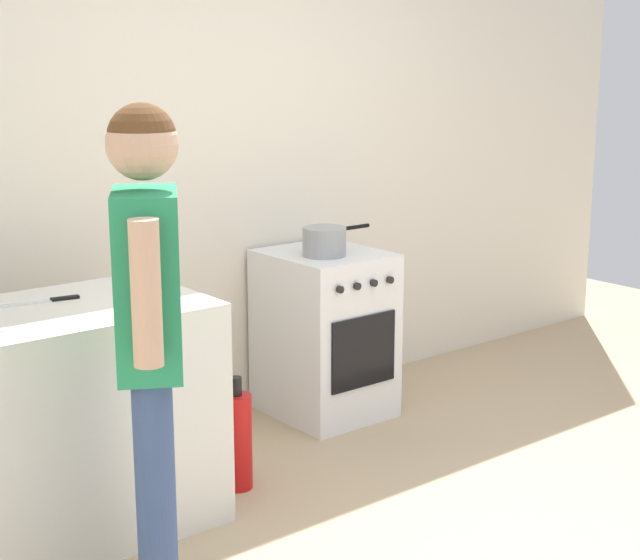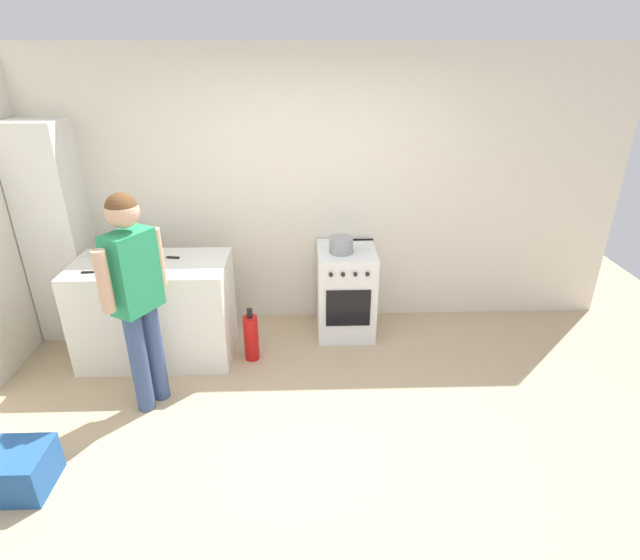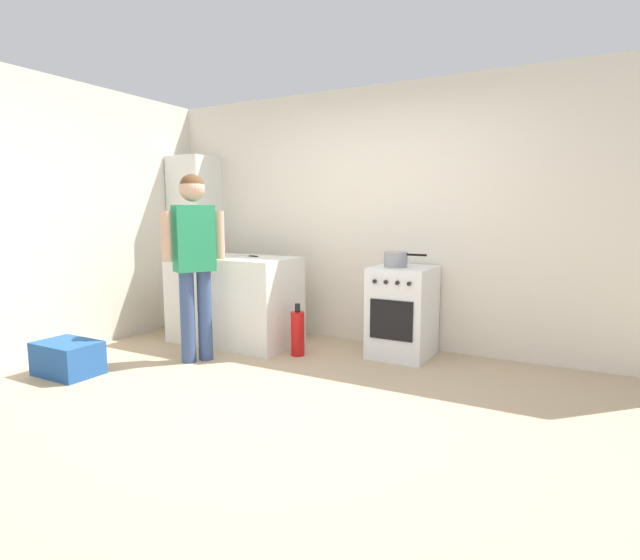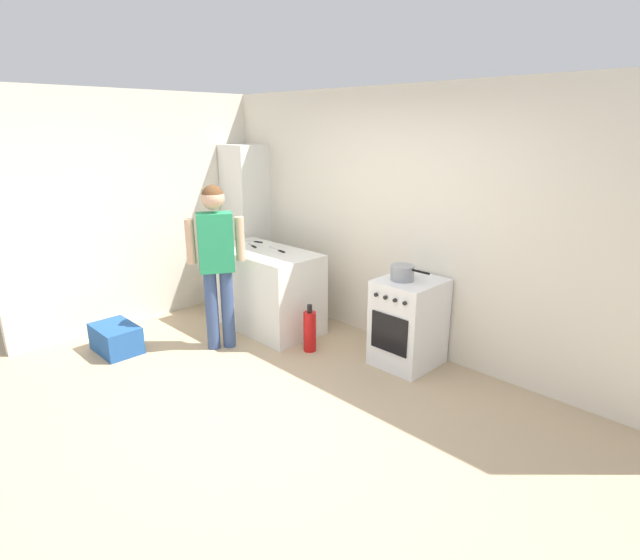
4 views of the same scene
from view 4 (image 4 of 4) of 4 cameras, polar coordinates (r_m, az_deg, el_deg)
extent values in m
plane|color=tan|center=(4.23, -7.23, -14.62)|extent=(8.00, 8.00, 0.00)
cube|color=silver|center=(5.10, 9.82, 6.56)|extent=(6.00, 0.10, 2.60)
cube|color=silver|center=(6.12, -19.95, 7.54)|extent=(0.10, 3.10, 2.60)
cube|color=silver|center=(5.69, -6.27, -1.04)|extent=(1.30, 0.70, 0.90)
cube|color=white|center=(4.86, 10.11, -4.77)|extent=(0.54, 0.60, 0.85)
cube|color=black|center=(4.64, 7.89, -6.10)|extent=(0.40, 0.01, 0.36)
cylinder|color=black|center=(4.69, 8.33, -0.03)|extent=(0.17, 0.17, 0.01)
cylinder|color=black|center=(4.56, 10.75, -0.67)|extent=(0.17, 0.17, 0.01)
cylinder|color=black|center=(4.88, 10.03, 0.57)|extent=(0.17, 0.17, 0.01)
cylinder|color=black|center=(4.75, 12.39, -0.03)|extent=(0.17, 0.17, 0.01)
cylinder|color=black|center=(4.60, 6.41, -1.69)|extent=(0.04, 0.02, 0.04)
cylinder|color=black|center=(4.54, 7.46, -2.00)|extent=(0.04, 0.02, 0.04)
cylinder|color=black|center=(4.48, 8.55, -2.32)|extent=(0.04, 0.02, 0.04)
cylinder|color=black|center=(4.42, 9.66, -2.64)|extent=(0.04, 0.02, 0.04)
cylinder|color=gray|center=(4.67, 9.39, 0.82)|extent=(0.22, 0.22, 0.14)
cylinder|color=black|center=(4.55, 11.44, 0.92)|extent=(0.18, 0.02, 0.02)
cube|color=silver|center=(5.85, -7.95, 4.03)|extent=(0.14, 0.08, 0.01)
cube|color=black|center=(5.73, -7.54, 3.81)|extent=(0.11, 0.06, 0.01)
cube|color=silver|center=(5.67, -9.57, 3.53)|extent=(0.20, 0.05, 0.01)
cube|color=black|center=(5.78, -10.56, 3.78)|extent=(0.11, 0.03, 0.01)
cube|color=silver|center=(5.63, -5.33, 3.61)|extent=(0.24, 0.08, 0.01)
cube|color=black|center=(5.49, -4.41, 3.30)|extent=(0.11, 0.04, 0.01)
cube|color=silver|center=(6.06, -8.32, 4.47)|extent=(0.22, 0.09, 0.01)
cube|color=black|center=(5.96, -7.06, 4.34)|extent=(0.11, 0.05, 0.01)
cylinder|color=#384C7A|center=(5.23, -12.25, -3.42)|extent=(0.13, 0.13, 0.83)
cylinder|color=#384C7A|center=(5.23, -10.50, -3.28)|extent=(0.13, 0.13, 0.83)
cube|color=#268C59|center=(5.03, -11.85, 4.23)|extent=(0.34, 0.39, 0.59)
cylinder|color=tan|center=(5.02, -14.60, 4.28)|extent=(0.09, 0.09, 0.44)
cylinder|color=tan|center=(5.04, -9.14, 4.68)|extent=(0.09, 0.09, 0.44)
sphere|color=tan|center=(4.95, -12.16, 9.14)|extent=(0.22, 0.22, 0.22)
sphere|color=brown|center=(4.95, -12.17, 9.37)|extent=(0.21, 0.21, 0.21)
cylinder|color=red|center=(5.12, -1.18, -5.91)|extent=(0.13, 0.13, 0.42)
cylinder|color=black|center=(5.03, -1.20, -3.29)|extent=(0.05, 0.05, 0.08)
cube|color=#235193|center=(5.55, -22.28, -6.20)|extent=(0.52, 0.36, 0.28)
cube|color=silver|center=(6.56, -8.40, 6.32)|extent=(0.48, 0.44, 2.00)
camera|label=1|loc=(5.59, -45.67, 8.13)|focal=55.00mm
camera|label=2|loc=(2.99, -58.33, 15.29)|focal=28.00mm
camera|label=3|loc=(1.49, -68.64, -31.25)|focal=28.00mm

